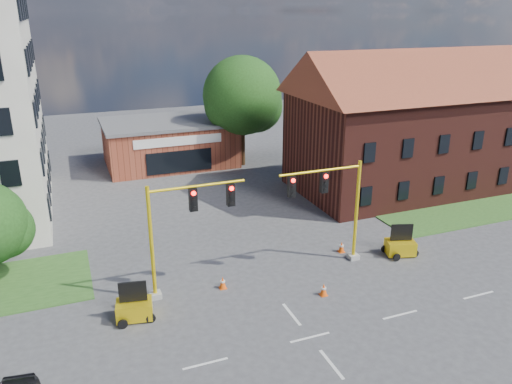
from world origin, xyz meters
TOP-DOWN VIEW (x-y plane):
  - ground at (0.00, 0.00)m, footprint 120.00×120.00m
  - grass_verge_ne at (18.00, 9.00)m, footprint 14.00×4.00m
  - lane_markings at (0.00, -3.00)m, footprint 60.00×36.00m
  - brick_shop at (0.00, 29.98)m, footprint 12.40×8.40m
  - townhouse_row at (18.00, 16.00)m, footprint 21.00×11.00m
  - tree_large at (6.88, 27.08)m, footprint 7.75×7.38m
  - signal_mast_west at (-4.36, 6.00)m, footprint 5.30×0.60m
  - signal_mast_east at (4.36, 6.00)m, footprint 5.30×0.60m
  - trailer_west at (-7.29, 4.46)m, footprint 1.88×1.42m
  - trailer_east at (8.96, 5.41)m, footprint 1.97×1.59m
  - cone_a at (-7.74, 5.68)m, footprint 0.40×0.40m
  - cone_b at (-2.42, 5.62)m, footprint 0.40×0.40m
  - cone_c at (2.33, 3.00)m, footprint 0.40×0.40m
  - cone_d at (5.80, 7.06)m, footprint 0.40×0.40m
  - pickup_white at (11.12, 12.79)m, footprint 6.08×3.06m

SIDE VIEW (x-z plane):
  - ground at x=0.00m, z-range 0.00..0.00m
  - lane_markings at x=0.00m, z-range 0.00..0.01m
  - grass_verge_ne at x=18.00m, z-range 0.00..0.08m
  - cone_a at x=-7.74m, z-range -0.01..0.69m
  - cone_b at x=-2.42m, z-range -0.01..0.69m
  - cone_c at x=2.33m, z-range -0.01..0.69m
  - cone_d at x=5.80m, z-range -0.01..0.69m
  - trailer_west at x=-7.29m, z-range -0.36..1.58m
  - trailer_east at x=8.96m, z-range -0.37..1.59m
  - pickup_white at x=11.12m, z-range 0.00..1.65m
  - brick_shop at x=0.00m, z-range 0.01..4.31m
  - signal_mast_west at x=-4.36m, z-range 0.82..7.02m
  - signal_mast_east at x=4.36m, z-range 0.82..7.02m
  - townhouse_row at x=18.00m, z-range 0.18..11.68m
  - tree_large at x=6.88m, z-range 1.24..11.66m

